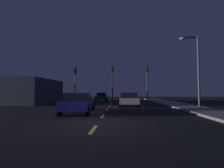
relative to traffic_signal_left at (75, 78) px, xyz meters
name	(u,v)px	position (x,y,z in m)	size (l,w,h in m)	color
ground_plane	(108,109)	(5.16, -8.29, -3.43)	(80.00, 80.00, 0.00)	black
sidewalk_curb_right	(195,108)	(12.66, -8.29, -3.35)	(3.00, 40.00, 0.15)	gray
lane_stripe_nearest	(93,129)	(5.16, -16.49, -3.42)	(0.16, 1.60, 0.01)	#EACC4C
lane_stripe_second	(103,116)	(5.16, -12.69, -3.42)	(0.16, 1.60, 0.01)	#EACC4C
lane_stripe_third	(107,110)	(5.16, -8.89, -3.42)	(0.16, 1.60, 0.01)	#EACC4C
lane_stripe_fourth	(110,106)	(5.16, -5.09, -3.42)	(0.16, 1.60, 0.01)	#EACC4C
lane_stripe_fifth	(112,104)	(5.16, -1.29, -3.42)	(0.16, 1.60, 0.01)	#EACC4C
traffic_signal_left	(75,78)	(0.00, 0.00, 0.00)	(0.32, 0.38, 4.89)	#4C4C51
traffic_signal_center	(113,77)	(5.23, 0.00, 0.18)	(0.32, 0.38, 5.17)	black
traffic_signal_right	(147,77)	(9.96, 0.00, 0.11)	(0.32, 0.38, 5.07)	#4C4C51
car_stopped_ahead	(129,99)	(7.14, -5.16, -2.69)	(2.01, 4.49, 1.44)	beige
car_adjacent_lane	(79,103)	(3.26, -11.15, -2.70)	(2.18, 4.58, 1.42)	navy
car_oncoming_far	(102,96)	(3.12, 5.79, -2.70)	(1.95, 4.43, 1.40)	#0F4C2D
street_lamp_right	(195,65)	(12.69, -8.52, 0.41)	(1.65, 0.36, 6.31)	#4C4C51
storefront_left	(34,91)	(-5.26, -1.13, -1.85)	(4.83, 9.00, 3.16)	#333847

